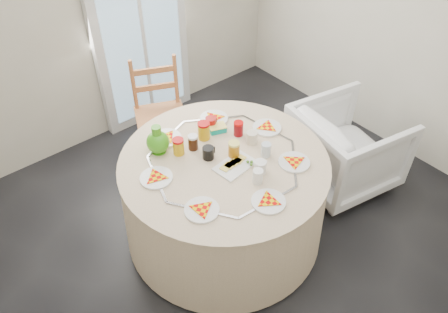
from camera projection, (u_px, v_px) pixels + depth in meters
floor at (243, 244)px, 3.47m from camera, size 4.00×4.00×0.00m
wall_back at (93, 7)px, 3.76m from camera, size 4.00×0.02×2.60m
wall_right at (430, 19)px, 3.57m from camera, size 0.02×4.00×2.60m
glass_door at (139, 23)px, 4.09m from camera, size 1.00×0.08×2.10m
table at (224, 198)px, 3.33m from camera, size 1.54×1.54×0.78m
wooden_chair at (161, 118)px, 3.94m from camera, size 0.58×0.57×0.99m
armchair at (346, 146)px, 3.77m from camera, size 0.89×0.93×0.82m
place_settings at (224, 160)px, 3.07m from camera, size 1.57×1.57×0.02m
jar_cluster at (208, 139)px, 3.17m from camera, size 0.59×0.42×0.16m
butter_tub at (217, 129)px, 3.31m from camera, size 0.15×0.13×0.05m
green_pitcher at (158, 140)px, 3.08m from camera, size 0.18×0.18×0.21m
cheese_platter at (235, 165)px, 3.02m from camera, size 0.30×0.21×0.04m
mugs_glasses at (239, 151)px, 3.08m from camera, size 0.80×0.80×0.11m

